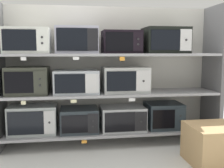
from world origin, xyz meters
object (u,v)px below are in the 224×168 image
(microwave_6, at_px, (125,79))
(microwave_4, at_px, (28,81))
(microwave_0, at_px, (33,119))
(microwave_10, at_px, (165,41))
(microwave_3, at_px, (164,115))
(microwave_8, at_px, (77,40))
(microwave_1, at_px, (79,120))
(microwave_5, at_px, (76,82))
(microwave_7, at_px, (28,41))
(microwave_9, at_px, (121,42))
(shipping_carton, at_px, (214,145))
(microwave_2, at_px, (123,118))

(microwave_6, bearing_deg, microwave_4, 180.00)
(microwave_0, height_order, microwave_6, microwave_6)
(microwave_10, bearing_deg, microwave_3, 6.64)
(microwave_8, bearing_deg, microwave_1, 1.22)
(microwave_5, distance_m, microwave_6, 0.60)
(microwave_5, bearing_deg, microwave_7, -179.99)
(microwave_0, distance_m, microwave_9, 1.39)
(microwave_1, xyz_separation_m, microwave_6, (0.57, -0.00, 0.48))
(microwave_7, height_order, microwave_8, microwave_8)
(microwave_3, height_order, shipping_carton, microwave_3)
(microwave_5, xyz_separation_m, microwave_9, (0.55, -0.00, 0.47))
(microwave_1, xyz_separation_m, microwave_3, (1.06, 0.00, 0.02))
(microwave_2, bearing_deg, microwave_7, 180.00)
(microwave_0, height_order, microwave_3, microwave_0)
(microwave_1, bearing_deg, microwave_2, -0.04)
(microwave_7, distance_m, microwave_10, 1.63)
(microwave_7, xyz_separation_m, shipping_carton, (1.90, -0.76, -1.06))
(microwave_7, height_order, microwave_10, microwave_10)
(microwave_0, bearing_deg, microwave_10, 0.01)
(microwave_5, height_order, microwave_9, microwave_9)
(microwave_5, bearing_deg, microwave_9, -0.01)
(microwave_2, distance_m, microwave_5, 0.73)
(microwave_7, xyz_separation_m, microwave_8, (0.55, -0.00, 0.01))
(microwave_1, height_order, microwave_5, microwave_5)
(microwave_4, bearing_deg, microwave_7, -0.84)
(microwave_1, bearing_deg, microwave_9, -0.03)
(microwave_3, bearing_deg, microwave_9, -179.96)
(microwave_1, bearing_deg, microwave_7, -179.97)
(microwave_0, height_order, microwave_8, microwave_8)
(microwave_2, relative_size, microwave_5, 1.03)
(microwave_2, bearing_deg, microwave_5, 179.98)
(microwave_1, bearing_deg, microwave_8, -178.78)
(microwave_6, distance_m, microwave_7, 1.22)
(microwave_1, bearing_deg, microwave_3, 0.00)
(microwave_0, distance_m, microwave_3, 1.61)
(microwave_5, distance_m, microwave_8, 0.49)
(microwave_6, bearing_deg, microwave_1, 179.99)
(microwave_0, xyz_separation_m, microwave_6, (1.11, 0.00, 0.46))
(microwave_5, relative_size, shipping_carton, 1.04)
(microwave_4, xyz_separation_m, shipping_carton, (1.91, -0.76, -0.60))
(microwave_1, height_order, microwave_9, microwave_9)
(microwave_1, distance_m, microwave_9, 1.07)
(microwave_1, height_order, shipping_carton, microwave_1)
(microwave_5, relative_size, microwave_9, 1.14)
(microwave_5, bearing_deg, microwave_10, 0.01)
(microwave_2, height_order, microwave_8, microwave_8)
(microwave_2, bearing_deg, microwave_10, 0.03)
(shipping_carton, bearing_deg, microwave_3, 109.50)
(microwave_1, height_order, microwave_7, microwave_7)
(shipping_carton, bearing_deg, microwave_8, 150.72)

